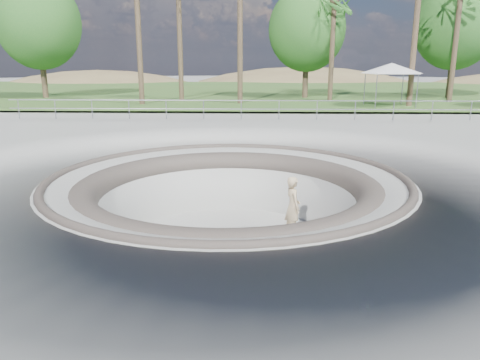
% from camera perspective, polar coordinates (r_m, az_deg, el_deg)
% --- Properties ---
extents(ground, '(180.00, 180.00, 0.00)m').
position_cam_1_polar(ground, '(13.33, -1.48, 0.26)').
color(ground, gray).
rests_on(ground, ground).
extents(skate_bowl, '(14.00, 14.00, 4.10)m').
position_cam_1_polar(skate_bowl, '(13.89, -1.43, -7.08)').
color(skate_bowl, gray).
rests_on(skate_bowl, ground).
extents(grass_strip, '(180.00, 36.00, 0.12)m').
position_cam_1_polar(grass_strip, '(47.00, 1.01, 10.79)').
color(grass_strip, '#376126').
rests_on(grass_strip, ground).
extents(distant_hills, '(103.20, 45.00, 28.60)m').
position_cam_1_polar(distant_hills, '(70.88, 4.37, 6.13)').
color(distant_hills, brown).
rests_on(distant_hills, ground).
extents(safety_railing, '(25.00, 0.06, 1.03)m').
position_cam_1_polar(safety_railing, '(25.04, 0.15, 8.58)').
color(safety_railing, gray).
rests_on(safety_railing, ground).
extents(skateboard, '(0.89, 0.28, 0.09)m').
position_cam_1_polar(skateboard, '(14.11, 6.34, -6.80)').
color(skateboard, brown).
rests_on(skateboard, ground).
extents(skater, '(0.60, 0.76, 1.81)m').
position_cam_1_polar(skater, '(13.80, 6.45, -3.22)').
color(skater, tan).
rests_on(skater, skateboard).
extents(canopy_white, '(5.47, 5.47, 2.76)m').
position_cam_1_polar(canopy_white, '(32.45, 17.98, 12.81)').
color(canopy_white, gray).
rests_on(canopy_white, ground).
extents(palm_d, '(2.60, 2.60, 8.00)m').
position_cam_1_polar(palm_d, '(36.66, 11.40, 20.00)').
color(palm_d, brown).
rests_on(palm_d, ground).
extents(bushy_tree_left, '(6.47, 5.88, 9.34)m').
position_cam_1_polar(bushy_tree_left, '(41.15, -23.37, 17.13)').
color(bushy_tree_left, brown).
rests_on(bushy_tree_left, ground).
extents(bushy_tree_mid, '(5.98, 5.44, 8.63)m').
position_cam_1_polar(bushy_tree_mid, '(38.59, 8.17, 17.71)').
color(bushy_tree_mid, brown).
rests_on(bushy_tree_mid, ground).
extents(bushy_tree_right, '(6.40, 5.82, 9.23)m').
position_cam_1_polar(bushy_tree_right, '(41.69, 24.86, 16.84)').
color(bushy_tree_right, brown).
rests_on(bushy_tree_right, ground).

